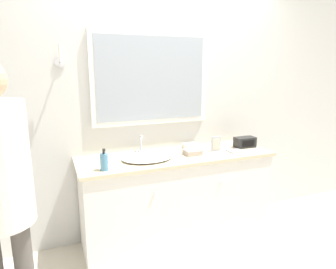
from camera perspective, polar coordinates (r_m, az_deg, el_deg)
ground_plane at (r=2.90m, az=4.33°, el=-22.36°), size 14.00×14.00×0.00m
wall_back at (r=2.98m, az=-0.77°, el=5.39°), size 8.00×0.18×2.55m
vanity_counter at (r=2.93m, az=1.65°, el=-12.03°), size 1.82×0.58×0.87m
sink_basin at (r=2.65m, az=-4.01°, el=-4.28°), size 0.46×0.39×0.18m
soap_bottle at (r=2.40m, az=-12.08°, el=-5.09°), size 0.06×0.06×0.18m
appliance_box at (r=3.12m, az=14.44°, el=-1.42°), size 0.21×0.11×0.10m
picture_frame at (r=2.91m, az=9.11°, el=-1.75°), size 0.10×0.01×0.15m
hand_towel_near_sink at (r=3.01m, az=4.49°, el=-2.17°), size 0.16×0.12×0.04m
hand_towel_far_corner at (r=2.79m, az=4.67°, el=-3.37°), size 0.15×0.13×0.05m
metal_tray at (r=2.95m, az=12.71°, el=-3.08°), size 0.14×0.12×0.01m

